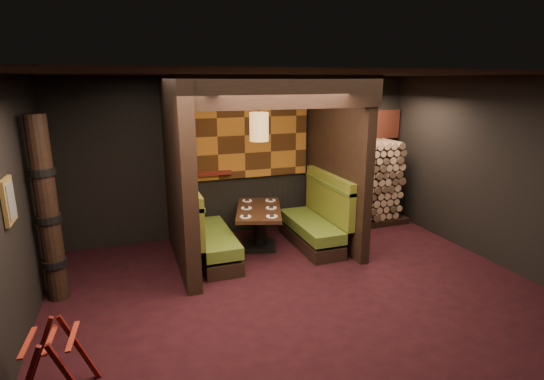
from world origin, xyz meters
The scene contains 23 objects.
floor centered at (0.00, 0.00, -0.01)m, with size 6.50×5.50×0.02m, color black.
ceiling centered at (0.00, 0.00, 2.86)m, with size 6.50×5.50×0.02m, color black.
wall_back centered at (0.00, 2.76, 1.43)m, with size 6.50×0.02×2.85m, color black.
wall_front centered at (0.00, -2.76, 1.43)m, with size 6.50×0.02×2.85m, color black.
wall_left centered at (-3.26, 0.00, 1.43)m, with size 0.02×5.50×2.85m, color black.
wall_right centered at (3.26, 0.00, 1.43)m, with size 0.02×5.50×2.85m, color black.
partition_left centered at (-1.35, 1.65, 1.43)m, with size 0.20×2.20×2.85m, color black.
partition_right centered at (1.30, 1.70, 1.43)m, with size 0.15×2.10×2.85m, color black.
header_beam centered at (-0.02, 0.70, 2.63)m, with size 2.85×0.18×0.44m, color black.
tapa_back_panel centered at (-0.02, 2.71, 1.82)m, with size 2.40×0.06×1.55m, color #AC651F.
tapa_side_panel centered at (-1.23, 1.82, 1.85)m, with size 0.04×1.85×1.45m, color #AC651F.
lacquer_shelf centered at (-0.60, 2.65, 1.18)m, with size 0.60×0.12×0.07m, color maroon.
booth_bench_left centered at (-0.96, 1.65, 0.40)m, with size 0.68×1.60×1.14m.
booth_bench_right centered at (0.93, 1.65, 0.40)m, with size 0.68×1.60×1.14m.
dining_table centered at (-0.04, 1.86, 0.46)m, with size 1.09×1.48×0.70m.
place_settings centered at (-0.04, 1.86, 0.71)m, with size 0.85×1.17×0.03m.
pendant_lamp centered at (-0.04, 1.81, 2.06)m, with size 0.30×0.30×1.01m.
framed_picture centered at (-3.22, 0.10, 1.62)m, with size 0.05×0.36×0.46m.
luggage_rack centered at (-2.83, -0.93, 0.38)m, with size 0.73×0.54×0.76m.
totem_column centered at (-3.05, 1.10, 1.19)m, with size 0.31×0.31×2.40m.
firewood_stack centered at (2.29, 2.35, 0.82)m, with size 1.73×0.70×1.64m.
mosaic_header centered at (2.29, 2.68, 1.92)m, with size 1.83×0.10×0.56m, color maroon.
bay_front_post centered at (1.39, 1.96, 1.43)m, with size 0.08×0.08×2.85m, color black.
Camera 1 is at (-2.10, -4.60, 2.80)m, focal length 28.00 mm.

